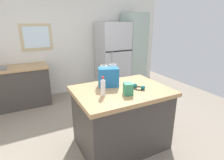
% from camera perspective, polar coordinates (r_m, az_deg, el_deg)
% --- Properties ---
extents(ground, '(6.57, 6.57, 0.00)m').
position_cam_1_polar(ground, '(3.10, -1.53, -18.03)').
color(ground, gray).
extents(back_wall, '(5.48, 0.13, 2.55)m').
position_cam_1_polar(back_wall, '(4.82, -14.58, 10.99)').
color(back_wall, silver).
rests_on(back_wall, ground).
extents(kitchen_island, '(1.32, 0.98, 0.91)m').
position_cam_1_polar(kitchen_island, '(2.77, 2.91, -11.63)').
color(kitchen_island, '#423D38').
rests_on(kitchen_island, ground).
extents(refrigerator, '(0.76, 0.74, 1.80)m').
position_cam_1_polar(refrigerator, '(4.87, 0.22, 7.15)').
color(refrigerator, '#B7B7BC').
rests_on(refrigerator, ground).
extents(tall_cabinet, '(0.50, 0.66, 2.03)m').
position_cam_1_polar(tall_cabinet, '(5.18, 6.69, 8.99)').
color(tall_cabinet, '#9EB2A8').
rests_on(tall_cabinet, ground).
extents(sink_counter, '(1.55, 0.66, 1.07)m').
position_cam_1_polar(sink_counter, '(4.50, -28.95, -2.02)').
color(sink_counter, '#423D38').
rests_on(sink_counter, ground).
extents(shopping_bag, '(0.32, 0.25, 0.32)m').
position_cam_1_polar(shopping_bag, '(2.65, -1.13, 0.96)').
color(shopping_bag, '#236BAD').
rests_on(shopping_bag, kitchen_island).
extents(small_box, '(0.15, 0.16, 0.16)m').
position_cam_1_polar(small_box, '(2.38, 5.06, -2.76)').
color(small_box, '#388E66').
rests_on(small_box, kitchen_island).
extents(bottle, '(0.06, 0.06, 0.26)m').
position_cam_1_polar(bottle, '(2.32, -2.82, -2.22)').
color(bottle, white).
rests_on(bottle, kitchen_island).
extents(ear_defenders, '(0.19, 0.19, 0.06)m').
position_cam_1_polar(ear_defenders, '(2.61, 8.41, -2.25)').
color(ear_defenders, black).
rests_on(ear_defenders, kitchen_island).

